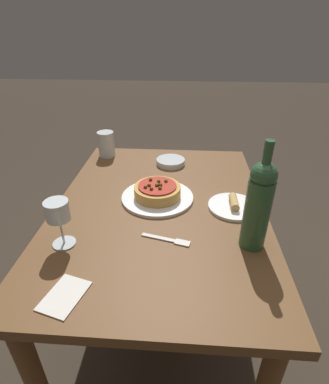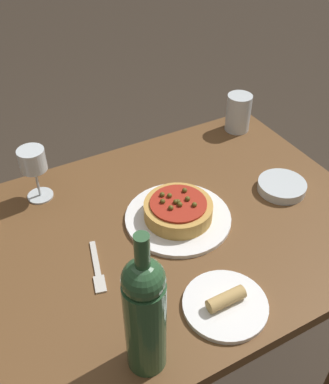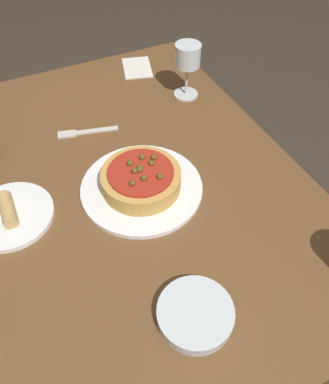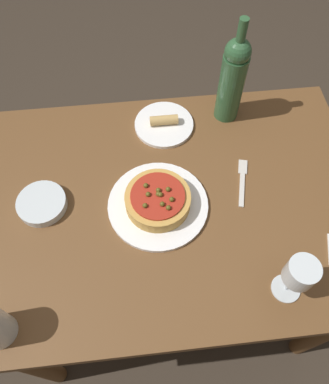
{
  "view_description": "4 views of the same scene",
  "coord_description": "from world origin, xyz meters",
  "views": [
    {
      "loc": [
        0.97,
        0.09,
        1.4
      ],
      "look_at": [
        -0.02,
        0.02,
        0.82
      ],
      "focal_mm": 28.0,
      "sensor_mm": 36.0,
      "label": 1
    },
    {
      "loc": [
        0.41,
        0.74,
        1.61
      ],
      "look_at": [
        -0.02,
        -0.04,
        0.86
      ],
      "focal_mm": 42.0,
      "sensor_mm": 36.0,
      "label": 2
    },
    {
      "loc": [
        -0.6,
        0.19,
        1.43
      ],
      "look_at": [
        -0.11,
        -0.04,
        0.81
      ],
      "focal_mm": 35.0,
      "sensor_mm": 36.0,
      "label": 3
    },
    {
      "loc": [
        -0.08,
        -0.52,
        1.71
      ],
      "look_at": [
        -0.03,
        0.0,
        0.83
      ],
      "focal_mm": 35.0,
      "sensor_mm": 36.0,
      "label": 4
    }
  ],
  "objects": [
    {
      "name": "dining_table",
      "position": [
        0.0,
        0.0,
        0.66
      ],
      "size": [
        1.12,
        0.8,
        0.77
      ],
      "color": "brown",
      "rests_on": "ground_plane"
    },
    {
      "name": "dinner_plate",
      "position": [
        -0.05,
        -0.01,
        0.78
      ],
      "size": [
        0.28,
        0.28,
        0.01
      ],
      "color": "white",
      "rests_on": "dining_table"
    },
    {
      "name": "side_bowl",
      "position": [
        -0.37,
        0.02,
        0.79
      ],
      "size": [
        0.14,
        0.14,
        0.03
      ],
      "color": "silver",
      "rests_on": "dining_table"
    },
    {
      "name": "paper_napkin",
      "position": [
        0.45,
        -0.21,
        0.78
      ],
      "size": [
        0.15,
        0.12,
        0.0
      ],
      "color": "silver",
      "rests_on": "dining_table"
    },
    {
      "name": "fork",
      "position": [
        0.21,
        0.05,
        0.78
      ],
      "size": [
        0.06,
        0.16,
        0.0
      ],
      "rotation": [
        0.0,
        0.0,
        1.32
      ],
      "color": "beige",
      "rests_on": "dining_table"
    },
    {
      "name": "wine_glass",
      "position": [
        0.25,
        -0.29,
        0.89
      ],
      "size": [
        0.07,
        0.07,
        0.16
      ],
      "color": "silver",
      "rests_on": "dining_table"
    },
    {
      "name": "ground_plane",
      "position": [
        0.0,
        0.0,
        0.0
      ],
      "size": [
        14.0,
        14.0,
        0.0
      ],
      "primitive_type": "plane",
      "color": "#382D23"
    },
    {
      "name": "pizza",
      "position": [
        -0.05,
        -0.01,
        0.81
      ],
      "size": [
        0.18,
        0.18,
        0.06
      ],
      "color": "gold",
      "rests_on": "dinner_plate"
    },
    {
      "name": "side_plate",
      "position": [
        -0.0,
        0.28,
        0.78
      ],
      "size": [
        0.19,
        0.19,
        0.04
      ],
      "color": "white",
      "rests_on": "dining_table"
    }
  ]
}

